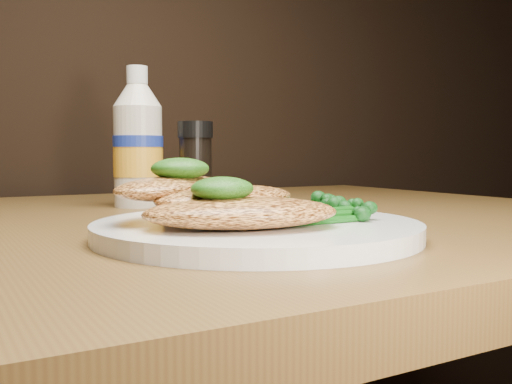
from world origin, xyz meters
TOP-DOWN VIEW (x-y plane):
  - plate at (0.04, 0.86)m, footprint 0.28×0.28m
  - chicken_front at (0.00, 0.83)m, footprint 0.17×0.12m
  - chicken_mid at (0.02, 0.88)m, footprint 0.16×0.11m
  - chicken_back at (-0.02, 0.91)m, footprint 0.16×0.14m
  - pesto_front at (-0.01, 0.84)m, footprint 0.05×0.05m
  - pesto_back at (-0.02, 0.90)m, footprint 0.06×0.06m
  - broccolini_bundle at (0.08, 0.86)m, footprint 0.14×0.11m
  - mayo_bottle at (0.04, 1.19)m, footprint 0.07×0.07m
  - pepper_grinder at (0.11, 1.14)m, footprint 0.05×0.05m

SIDE VIEW (x-z plane):
  - plate at x=0.04m, z-range 0.75..0.76m
  - broccolini_bundle at x=0.08m, z-range 0.76..0.78m
  - chicken_front at x=0.00m, z-range 0.76..0.79m
  - chicken_mid at x=0.02m, z-range 0.77..0.80m
  - chicken_back at x=-0.02m, z-range 0.78..0.80m
  - pesto_front at x=-0.01m, z-range 0.79..0.80m
  - pepper_grinder at x=0.11m, z-range 0.75..0.86m
  - pesto_back at x=-0.02m, z-range 0.80..0.82m
  - mayo_bottle at x=0.04m, z-range 0.75..0.94m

